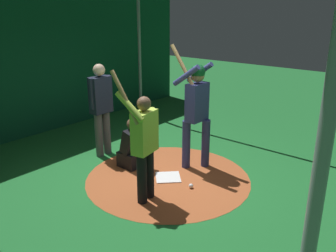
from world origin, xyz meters
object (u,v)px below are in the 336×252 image
catcher (133,148)px  visitor (144,142)px  baseball_0 (191,186)px  umpire (101,105)px  home_plate (168,177)px  batter (196,106)px

catcher → visitor: (0.99, -0.73, 0.58)m
baseball_0 → umpire: bearing=179.5°
home_plate → umpire: 1.94m
catcher → visitor: 1.36m
home_plate → baseball_0: baseball_0 is taller
catcher → baseball_0: (1.32, 0.00, -0.32)m
catcher → umpire: umpire is taller
baseball_0 → visitor: bearing=-114.3°
batter → catcher: batter is taller
home_plate → batter: bearing=83.2°
home_plate → visitor: bearing=-75.8°
home_plate → baseball_0: (0.53, -0.05, 0.03)m
catcher → baseball_0: size_ratio=12.72×
umpire → batter: bearing=22.3°
batter → umpire: size_ratio=1.22×
home_plate → baseball_0: 0.53m
home_plate → visitor: (0.20, -0.78, 0.93)m
batter → baseball_0: 1.41m
catcher → home_plate: bearing=3.5°
home_plate → catcher: catcher is taller
umpire → home_plate: bearing=1.0°
home_plate → catcher: size_ratio=0.45×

